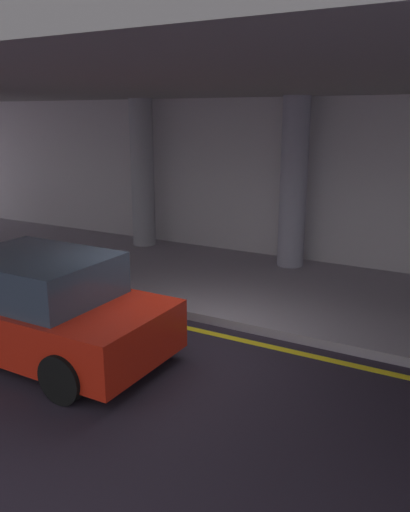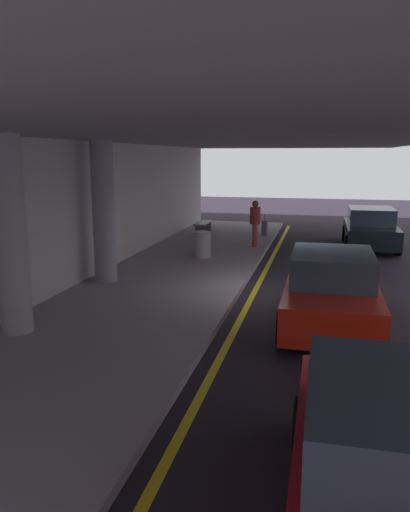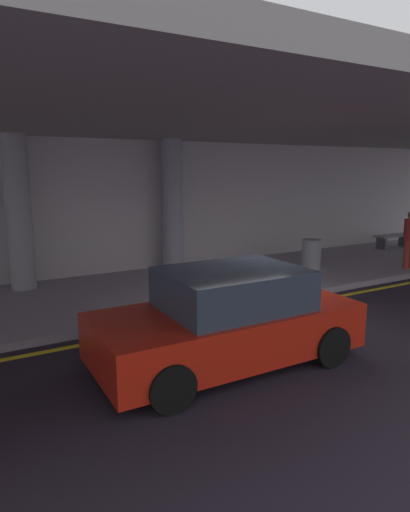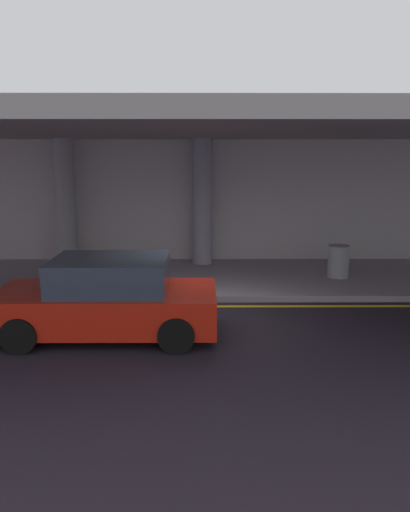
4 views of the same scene
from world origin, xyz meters
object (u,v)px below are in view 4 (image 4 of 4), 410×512
object	(u,v)px
trash_bin_steel	(338,261)
car_red	(107,299)
support_column_left_mid	(202,202)
support_column_far_left	(66,202)

from	to	relation	value
trash_bin_steel	car_red	bearing A→B (deg)	-143.35
support_column_left_mid	trash_bin_steel	size ratio (longest dim) A/B	4.29
car_red	trash_bin_steel	size ratio (longest dim) A/B	4.82
support_column_left_mid	support_column_far_left	bearing A→B (deg)	180.00
car_red	trash_bin_steel	bearing A→B (deg)	33.13
support_column_far_left	trash_bin_steel	world-z (taller)	support_column_far_left
car_red	support_column_left_mid	bearing A→B (deg)	69.34
support_column_left_mid	car_red	xyz separation A→B (m)	(-1.78, -5.76, -1.26)
support_column_far_left	trash_bin_steel	distance (m)	7.94
support_column_left_mid	car_red	bearing A→B (deg)	-107.14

